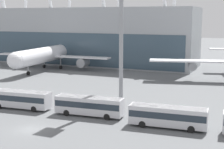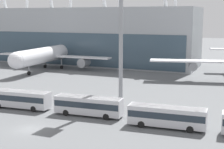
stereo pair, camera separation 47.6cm
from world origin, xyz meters
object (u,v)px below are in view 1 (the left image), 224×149
(shuttle_bus_3, at_px, (168,115))
(floodlight_mast, at_px, (121,1))
(shuttle_bus_1, at_px, (20,98))
(airliner_at_gate_near, at_px, (51,54))
(shuttle_bus_2, at_px, (89,105))

(shuttle_bus_3, relative_size, floodlight_mast, 0.39)
(shuttle_bus_1, relative_size, shuttle_bus_3, 1.00)
(airliner_at_gate_near, height_order, floodlight_mast, floodlight_mast)
(shuttle_bus_3, bearing_deg, shuttle_bus_1, 175.42)
(shuttle_bus_1, bearing_deg, airliner_at_gate_near, 111.44)
(shuttle_bus_2, xyz_separation_m, floodlight_mast, (1.54, 10.04, 16.53))
(floodlight_mast, bearing_deg, airliner_at_gate_near, 138.73)
(shuttle_bus_1, distance_m, shuttle_bus_3, 26.04)
(shuttle_bus_3, bearing_deg, floodlight_mast, 132.24)
(shuttle_bus_2, distance_m, floodlight_mast, 19.40)
(airliner_at_gate_near, height_order, shuttle_bus_2, airliner_at_gate_near)
(shuttle_bus_1, bearing_deg, shuttle_bus_2, -1.41)
(shuttle_bus_2, relative_size, floodlight_mast, 0.39)
(airliner_at_gate_near, distance_m, shuttle_bus_3, 61.73)
(shuttle_bus_2, bearing_deg, shuttle_bus_3, -8.19)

